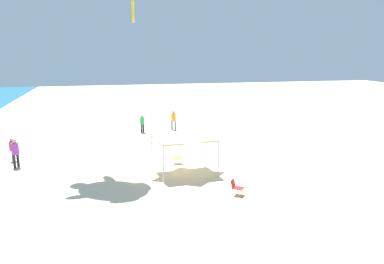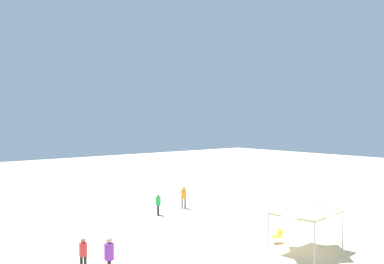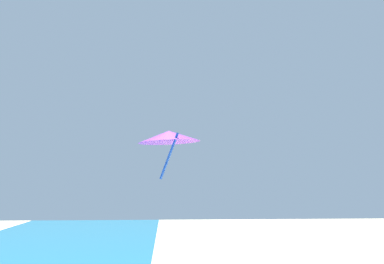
{
  "view_description": "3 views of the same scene",
  "coord_description": "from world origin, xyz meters",
  "px_view_note": "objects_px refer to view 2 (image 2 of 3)",
  "views": [
    {
      "loc": [
        -24.9,
        4.5,
        7.42
      ],
      "look_at": [
        -2.93,
        -0.6,
        2.61
      ],
      "focal_mm": 35.93,
      "sensor_mm": 36.0,
      "label": 1
    },
    {
      "loc": [
        -16.11,
        19.26,
        7.32
      ],
      "look_at": [
        -2.97,
        8.32,
        6.82
      ],
      "focal_mm": 38.54,
      "sensor_mm": 36.0,
      "label": 2
    },
    {
      "loc": [
        -17.17,
        16.3,
        7.25
      ],
      "look_at": [
        -2.97,
        15.45,
        8.81
      ],
      "focal_mm": 39.91,
      "sensor_mm": 36.0,
      "label": 3
    }
  ],
  "objects_px": {
    "folding_chair_near_cooler": "(278,235)",
    "person_near_umbrella": "(184,195)",
    "person_kite_handler": "(109,254)",
    "person_far_stroller": "(158,202)",
    "person_watching_sky": "(83,252)",
    "canopy_tent": "(306,207)"
  },
  "relations": [
    {
      "from": "folding_chair_near_cooler",
      "to": "person_near_umbrella",
      "type": "bearing_deg",
      "value": -169.21
    },
    {
      "from": "person_kite_handler",
      "to": "person_far_stroller",
      "type": "distance_m",
      "value": 12.68
    },
    {
      "from": "person_near_umbrella",
      "to": "folding_chair_near_cooler",
      "type": "bearing_deg",
      "value": 77.07
    },
    {
      "from": "person_near_umbrella",
      "to": "person_watching_sky",
      "type": "bearing_deg",
      "value": 28.11
    },
    {
      "from": "folding_chair_near_cooler",
      "to": "person_kite_handler",
      "type": "distance_m",
      "value": 10.47
    },
    {
      "from": "canopy_tent",
      "to": "person_kite_handler",
      "type": "height_order",
      "value": "canopy_tent"
    },
    {
      "from": "canopy_tent",
      "to": "person_far_stroller",
      "type": "distance_m",
      "value": 12.59
    },
    {
      "from": "folding_chair_near_cooler",
      "to": "person_kite_handler",
      "type": "xyz_separation_m",
      "value": [
        1.53,
        10.34,
        0.65
      ]
    },
    {
      "from": "person_far_stroller",
      "to": "canopy_tent",
      "type": "bearing_deg",
      "value": 45.78
    },
    {
      "from": "person_kite_handler",
      "to": "person_watching_sky",
      "type": "relative_size",
      "value": 1.18
    },
    {
      "from": "canopy_tent",
      "to": "folding_chair_near_cooler",
      "type": "bearing_deg",
      "value": -0.95
    },
    {
      "from": "folding_chair_near_cooler",
      "to": "person_kite_handler",
      "type": "bearing_deg",
      "value": -78.83
    },
    {
      "from": "person_watching_sky",
      "to": "person_near_umbrella",
      "type": "relative_size",
      "value": 0.87
    },
    {
      "from": "person_near_umbrella",
      "to": "person_far_stroller",
      "type": "bearing_deg",
      "value": 7.91
    },
    {
      "from": "person_kite_handler",
      "to": "person_watching_sky",
      "type": "bearing_deg",
      "value": 44.96
    },
    {
      "from": "person_kite_handler",
      "to": "person_watching_sky",
      "type": "xyz_separation_m",
      "value": [
        1.62,
        0.53,
        -0.17
      ]
    },
    {
      "from": "folding_chair_near_cooler",
      "to": "person_near_umbrella",
      "type": "height_order",
      "value": "person_near_umbrella"
    },
    {
      "from": "person_watching_sky",
      "to": "person_near_umbrella",
      "type": "bearing_deg",
      "value": 108.56
    },
    {
      "from": "canopy_tent",
      "to": "person_kite_handler",
      "type": "bearing_deg",
      "value": 71.11
    },
    {
      "from": "person_kite_handler",
      "to": "person_near_umbrella",
      "type": "height_order",
      "value": "person_kite_handler"
    },
    {
      "from": "canopy_tent",
      "to": "person_watching_sky",
      "type": "relative_size",
      "value": 2.31
    },
    {
      "from": "canopy_tent",
      "to": "person_kite_handler",
      "type": "distance_m",
      "value": 10.98
    }
  ]
}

